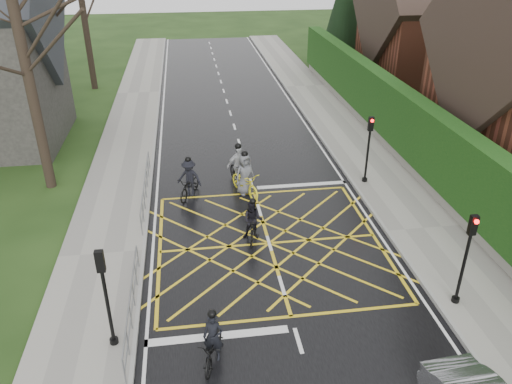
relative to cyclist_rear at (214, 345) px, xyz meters
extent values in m
plane|color=black|center=(2.39, 5.36, -0.53)|extent=(120.00, 120.00, 0.00)
cube|color=black|center=(2.39, 5.36, -0.53)|extent=(9.00, 80.00, 0.01)
cube|color=gray|center=(8.39, 5.36, -0.46)|extent=(3.00, 80.00, 0.15)
cube|color=gray|center=(-3.61, 5.36, -0.46)|extent=(3.00, 80.00, 0.15)
cube|color=slate|center=(10.14, 11.36, -0.18)|extent=(0.50, 38.00, 0.70)
cube|color=#10370F|center=(10.14, 11.36, 1.57)|extent=(0.90, 38.00, 2.80)
cube|color=brown|center=(17.14, 23.36, 2.47)|extent=(9.00, 8.00, 6.00)
cube|color=#32251E|center=(17.14, 23.36, 5.37)|extent=(9.80, 8.80, 8.80)
cylinder|color=black|center=(13.14, 31.36, 0.07)|extent=(0.50, 0.50, 1.20)
cone|color=black|center=(13.14, 31.36, 4.47)|extent=(4.60, 4.60, 10.00)
cylinder|color=black|center=(-6.61, 11.36, 4.97)|extent=(0.44, 0.44, 11.00)
cylinder|color=black|center=(-7.61, 19.36, 5.47)|extent=(0.44, 0.44, 12.00)
cylinder|color=black|center=(-6.91, 27.36, 4.47)|extent=(0.44, 0.44, 10.00)
cylinder|color=slate|center=(-2.26, 1.86, 0.47)|extent=(0.05, 5.00, 0.05)
cylinder|color=slate|center=(-2.26, 1.86, 0.02)|extent=(0.04, 5.00, 0.04)
cylinder|color=slate|center=(-2.26, -0.64, -0.03)|extent=(0.04, 0.04, 1.00)
cylinder|color=slate|center=(-2.26, 4.36, -0.03)|extent=(0.04, 0.04, 1.00)
cylinder|color=slate|center=(-2.26, 9.36, 0.47)|extent=(0.05, 6.00, 0.05)
cylinder|color=slate|center=(-2.26, 9.36, 0.02)|extent=(0.04, 6.00, 0.04)
cylinder|color=slate|center=(-2.26, 6.36, -0.03)|extent=(0.04, 0.04, 1.00)
cylinder|color=slate|center=(-2.26, 12.36, -0.03)|extent=(0.04, 0.04, 1.00)
cylinder|color=black|center=(7.49, 9.56, 0.97)|extent=(0.10, 0.10, 3.00)
cylinder|color=black|center=(7.49, 9.56, -0.38)|extent=(0.24, 0.24, 0.30)
cube|color=black|center=(7.49, 9.56, 2.37)|extent=(0.22, 0.16, 0.62)
sphere|color=#FF0C0C|center=(7.49, 9.44, 2.55)|extent=(0.14, 0.14, 0.14)
cylinder|color=black|center=(7.49, 1.16, 0.97)|extent=(0.10, 0.10, 3.00)
cylinder|color=black|center=(7.49, 1.16, -0.38)|extent=(0.24, 0.24, 0.30)
cube|color=black|center=(7.49, 1.16, 2.37)|extent=(0.22, 0.16, 0.62)
sphere|color=#FF0C0C|center=(7.49, 1.04, 2.55)|extent=(0.14, 0.14, 0.14)
cylinder|color=black|center=(-2.71, 0.86, 0.97)|extent=(0.10, 0.10, 3.00)
cylinder|color=black|center=(-2.71, 0.86, -0.38)|extent=(0.24, 0.24, 0.30)
cube|color=black|center=(-2.71, 0.86, 2.37)|extent=(0.22, 0.16, 0.62)
sphere|color=#FF0C0C|center=(-2.71, 0.98, 2.55)|extent=(0.14, 0.14, 0.14)
imported|color=black|center=(0.00, -0.03, -0.09)|extent=(1.07, 1.79, 0.89)
imported|color=black|center=(0.00, 0.07, 0.22)|extent=(0.63, 0.51, 1.51)
sphere|color=black|center=(0.00, 0.07, 1.00)|extent=(0.24, 0.24, 0.24)
imported|color=black|center=(1.85, 5.72, -0.03)|extent=(0.89, 1.76, 1.02)
imported|color=black|center=(1.85, 5.82, 0.24)|extent=(0.88, 0.76, 1.55)
sphere|color=black|center=(1.85, 5.82, 1.04)|extent=(0.24, 0.24, 0.24)
imported|color=black|center=(-0.40, 9.50, -0.04)|extent=(1.38, 1.99, 0.99)
imported|color=black|center=(-0.40, 9.60, 0.31)|extent=(1.25, 1.02, 1.68)
sphere|color=black|center=(-0.40, 9.60, 1.17)|extent=(0.26, 0.26, 0.26)
imported|color=black|center=(1.81, 10.26, 0.07)|extent=(1.12, 2.09, 1.21)
imported|color=#B5B6BA|center=(1.81, 10.36, 0.39)|extent=(1.17, 0.74, 1.85)
sphere|color=black|center=(1.81, 10.36, 1.34)|extent=(0.29, 0.29, 0.29)
imported|color=yellow|center=(1.99, 9.36, 0.01)|extent=(1.51, 2.19, 1.09)
imported|color=#525459|center=(1.99, 9.46, 0.39)|extent=(1.07, 0.91, 1.85)
sphere|color=black|center=(1.99, 9.46, 1.34)|extent=(0.29, 0.29, 0.29)
camera|label=1|loc=(-0.27, -9.86, 9.73)|focal=35.00mm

